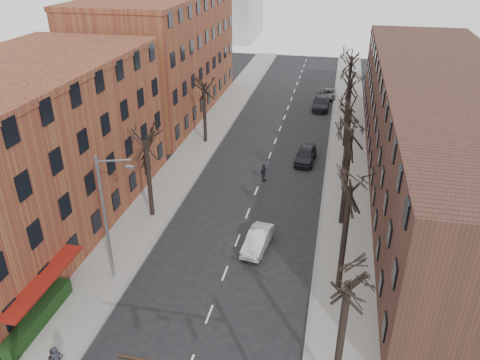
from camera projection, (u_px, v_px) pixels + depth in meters
The scene contains 21 objects.
sidewalk_left at pixel (205, 138), 53.35m from camera, with size 4.00×90.00×0.15m, color gray.
sidewalk_right at pixel (348, 150), 50.37m from camera, with size 4.00×90.00×0.15m, color gray.
building_left_near at pixel (24, 155), 34.74m from camera, with size 12.00×26.00×12.00m, color brown.
building_left_far at pixel (162, 56), 59.47m from camera, with size 12.00×28.00×14.00m, color brown.
building_right at pixel (443, 129), 42.28m from camera, with size 12.00×50.00×10.00m, color #492922.
awning_left at pixel (52, 314), 28.45m from camera, with size 1.20×7.00×0.15m, color maroon.
hedge at pixel (39, 317), 27.31m from camera, with size 0.80×6.00×1.00m, color #193512.
tree_right_b at pixel (338, 289), 30.50m from camera, with size 5.20×5.20×10.80m, color black, non-canonical shape.
tree_right_c at pixel (341, 224), 37.45m from camera, with size 5.20×5.20×11.60m, color black, non-canonical shape.
tree_right_d at pixel (342, 179), 44.40m from camera, with size 5.20×5.20×10.00m, color black, non-canonical shape.
tree_right_e at pixel (344, 147), 51.35m from camera, with size 5.20×5.20×10.80m, color black, non-canonical shape.
tree_right_f at pixel (345, 122), 58.30m from camera, with size 5.20×5.20×11.60m, color black, non-canonical shape.
tree_left_a at pixel (153, 216), 38.54m from camera, with size 5.20×5.20×9.50m, color black, non-canonical shape.
tree_left_b at pixel (206, 142), 52.44m from camera, with size 5.20×5.20×9.50m, color black, non-canonical shape.
streetlight at pixel (107, 214), 29.18m from camera, with size 2.45×0.22×9.03m.
silver_sedan at pixel (258, 240), 34.24m from camera, with size 1.44×4.13×1.36m, color #B6B9BD.
parked_car_near at pixel (306, 155), 47.54m from camera, with size 1.86×4.61×1.57m, color black.
parked_car_mid at pixel (321, 103), 62.47m from camera, with size 2.14×5.26×1.53m, color black.
parked_car_far at pixel (328, 94), 66.88m from camera, with size 1.98×4.29×1.19m, color #585C60.
pedestrian_b at pixel (54, 360), 24.17m from camera, with size 0.78×0.60×1.60m, color black.
pedestrian_crossing at pixel (264, 173), 43.73m from camera, with size 0.99×0.41×1.70m, color black.
Camera 1 is at (6.33, -12.64, 20.32)m, focal length 35.00 mm.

